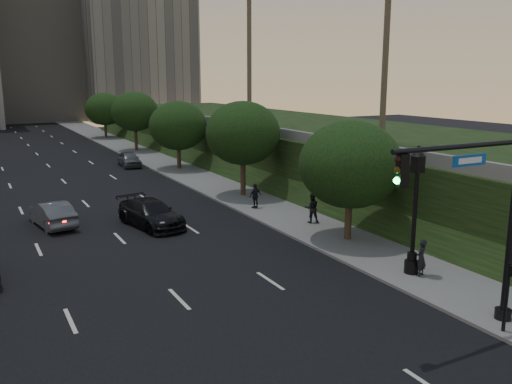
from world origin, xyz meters
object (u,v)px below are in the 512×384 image
traffic_signal_mast (490,224)px  sedan_mid_left (52,214)px  pedestrian_c (255,196)px  sedan_near_right (151,214)px  pedestrian_a (421,258)px  street_lamp (414,216)px  sedan_far_right (129,159)px  pedestrian_b (312,208)px

traffic_signal_mast → sedan_mid_left: (-10.86, 20.32, -2.94)m
traffic_signal_mast → pedestrian_c: 18.51m
sedan_near_right → pedestrian_a: 15.25m
traffic_signal_mast → pedestrian_a: bearing=70.1°
sedan_mid_left → pedestrian_c: pedestrian_c is taller
traffic_signal_mast → sedan_mid_left: bearing=118.1°
traffic_signal_mast → street_lamp: 5.17m
traffic_signal_mast → street_lamp: traffic_signal_mast is taller
sedan_far_right → traffic_signal_mast: bearing=-84.9°
pedestrian_b → traffic_signal_mast: bearing=101.2°
pedestrian_c → pedestrian_b: bearing=91.4°
pedestrian_a → pedestrian_b: pedestrian_b is taller
sedan_near_right → sedan_mid_left: bearing=140.8°
street_lamp → sedan_mid_left: street_lamp is taller
pedestrian_a → pedestrian_c: 13.86m
pedestrian_b → sedan_far_right: bearing=-61.0°
sedan_far_right → pedestrian_c: pedestrian_c is taller
street_lamp → sedan_far_right: bearing=94.7°
pedestrian_b → pedestrian_c: (-1.21, 4.59, -0.06)m
pedestrian_b → sedan_mid_left: bearing=-5.9°
sedan_far_right → sedan_mid_left: bearing=-113.8°
street_lamp → pedestrian_c: size_ratio=3.55×
street_lamp → sedan_far_right: street_lamp is taller
sedan_near_right → pedestrian_c: pedestrian_c is taller
street_lamp → sedan_near_right: bearing=119.9°
traffic_signal_mast → street_lamp: bearing=72.8°
sedan_near_right → pedestrian_b: bearing=-37.2°
sedan_mid_left → pedestrian_a: size_ratio=2.84×
pedestrian_a → pedestrian_b: size_ratio=0.92×
traffic_signal_mast → pedestrian_a: traffic_signal_mast is taller
sedan_near_right → pedestrian_a: pedestrian_a is taller
sedan_mid_left → pedestrian_b: 14.76m
sedan_far_right → street_lamp: bearing=-82.2°
sedan_mid_left → sedan_near_right: sedan_near_right is taller
traffic_signal_mast → sedan_near_right: traffic_signal_mast is taller
pedestrian_a → sedan_near_right: bearing=-84.2°
traffic_signal_mast → sedan_far_right: bearing=92.0°
pedestrian_a → pedestrian_b: (0.73, 9.26, 0.07)m
traffic_signal_mast → pedestrian_b: bearing=80.3°
traffic_signal_mast → pedestrian_b: (2.33, 13.68, -2.67)m
pedestrian_c → sedan_near_right: bearing=-8.6°
sedan_near_right → sedan_far_right: (4.56, 21.38, -0.04)m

